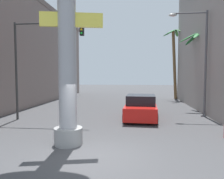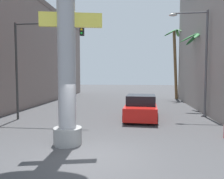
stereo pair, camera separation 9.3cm
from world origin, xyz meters
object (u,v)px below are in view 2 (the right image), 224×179
street_lamp (200,53)px  traffic_light_mast (39,52)px  pedestrian_far_left (70,93)px  car_lead (141,107)px  palm_tree_far_right (176,57)px  neon_sign_pole (66,35)px  palm_tree_mid_right (200,58)px

street_lamp → traffic_light_mast: size_ratio=1.17×
pedestrian_far_left → car_lead: bearing=-44.8°
palm_tree_far_right → car_lead: bearing=-109.2°
neon_sign_pole → palm_tree_far_right: 19.47m
traffic_light_mast → car_lead: traffic_light_mast is taller
street_lamp → pedestrian_far_left: size_ratio=4.11×
street_lamp → car_lead: size_ratio=1.41×
palm_tree_far_right → pedestrian_far_left: palm_tree_far_right is taller
street_lamp → palm_tree_far_right: bearing=88.8°
pedestrian_far_left → palm_tree_mid_right: bearing=-12.9°
street_lamp → car_lead: (-3.96, -0.93, -3.65)m
traffic_light_mast → car_lead: (6.40, 1.40, -3.62)m
pedestrian_far_left → palm_tree_far_right: bearing=24.2°
palm_tree_mid_right → pedestrian_far_left: size_ratio=3.67×
car_lead → palm_tree_far_right: palm_tree_far_right is taller
street_lamp → palm_tree_mid_right: bearing=74.7°
neon_sign_pole → car_lead: size_ratio=1.92×
street_lamp → traffic_light_mast: bearing=-167.3°
neon_sign_pole → palm_tree_far_right: size_ratio=1.19×
neon_sign_pole → palm_tree_mid_right: size_ratio=1.53×
neon_sign_pole → street_lamp: size_ratio=1.36×
neon_sign_pole → street_lamp: bearing=44.5°
street_lamp → neon_sign_pole: bearing=-135.5°
neon_sign_pole → palm_tree_far_right: (7.28, 18.05, 0.57)m
palm_tree_mid_right → car_lead: bearing=-138.7°
traffic_light_mast → pedestrian_far_left: bearing=94.6°
traffic_light_mast → palm_tree_mid_right: (11.27, 5.69, -0.06)m
car_lead → palm_tree_far_right: size_ratio=0.62×
traffic_light_mast → palm_tree_far_right: size_ratio=0.75×
street_lamp → palm_tree_mid_right: size_ratio=1.12×
palm_tree_mid_right → pedestrian_far_left: 12.68m
neon_sign_pole → traffic_light_mast: bearing=125.9°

